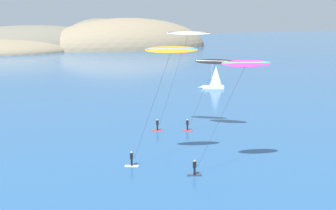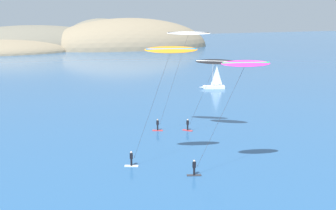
{
  "view_description": "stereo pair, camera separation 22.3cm",
  "coord_description": "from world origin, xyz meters",
  "px_view_note": "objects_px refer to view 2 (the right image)",
  "views": [
    {
      "loc": [
        -36.58,
        -14.65,
        16.29
      ],
      "look_at": [
        -14.49,
        30.4,
        5.46
      ],
      "focal_mm": 45.0,
      "sensor_mm": 36.0,
      "label": 1
    },
    {
      "loc": [
        -36.38,
        -14.75,
        16.29
      ],
      "look_at": [
        -14.49,
        30.4,
        5.46
      ],
      "focal_mm": 45.0,
      "sensor_mm": 36.0,
      "label": 2
    }
  ],
  "objects_px": {
    "kitesurfer_black": "(215,66)",
    "kitesurfer_magenta": "(242,72)",
    "sailboat_near": "(212,86)",
    "kitesurfer_white": "(186,41)",
    "kitesurfer_orange": "(168,59)"
  },
  "relations": [
    {
      "from": "kitesurfer_black",
      "to": "kitesurfer_white",
      "type": "height_order",
      "value": "kitesurfer_white"
    },
    {
      "from": "kitesurfer_black",
      "to": "kitesurfer_magenta",
      "type": "relative_size",
      "value": 0.87
    },
    {
      "from": "sailboat_near",
      "to": "kitesurfer_orange",
      "type": "xyz_separation_m",
      "value": [
        -30.31,
        -39.62,
        11.09
      ]
    },
    {
      "from": "sailboat_near",
      "to": "kitesurfer_white",
      "type": "xyz_separation_m",
      "value": [
        -22.33,
        -28.73,
        12.11
      ]
    },
    {
      "from": "sailboat_near",
      "to": "kitesurfer_white",
      "type": "distance_m",
      "value": 38.35
    },
    {
      "from": "kitesurfer_orange",
      "to": "kitesurfer_white",
      "type": "bearing_deg",
      "value": 53.78
    },
    {
      "from": "kitesurfer_white",
      "to": "sailboat_near",
      "type": "bearing_deg",
      "value": 52.14
    },
    {
      "from": "sailboat_near",
      "to": "kitesurfer_orange",
      "type": "relative_size",
      "value": 0.45
    },
    {
      "from": "sailboat_near",
      "to": "kitesurfer_magenta",
      "type": "xyz_separation_m",
      "value": [
        -24.82,
        -45.1,
        10.04
      ]
    },
    {
      "from": "sailboat_near",
      "to": "kitesurfer_magenta",
      "type": "relative_size",
      "value": 0.49
    },
    {
      "from": "kitesurfer_orange",
      "to": "kitesurfer_magenta",
      "type": "bearing_deg",
      "value": -44.95
    },
    {
      "from": "kitesurfer_black",
      "to": "kitesurfer_magenta",
      "type": "xyz_separation_m",
      "value": [
        -6.0,
        -14.57,
        1.31
      ]
    },
    {
      "from": "kitesurfer_orange",
      "to": "kitesurfer_magenta",
      "type": "height_order",
      "value": "kitesurfer_orange"
    },
    {
      "from": "sailboat_near",
      "to": "kitesurfer_orange",
      "type": "bearing_deg",
      "value": -127.42
    },
    {
      "from": "kitesurfer_white",
      "to": "kitesurfer_black",
      "type": "bearing_deg",
      "value": -27.17
    }
  ]
}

